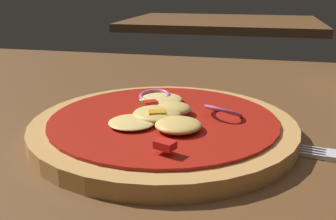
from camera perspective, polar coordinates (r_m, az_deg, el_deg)
dining_table at (r=0.39m, az=5.29°, el=-6.69°), size 1.19×0.89×0.03m
pizza at (r=0.39m, az=-0.67°, el=-2.20°), size 0.27×0.27×0.03m
background_table at (r=1.71m, az=8.04°, el=12.61°), size 0.80×0.59×0.03m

